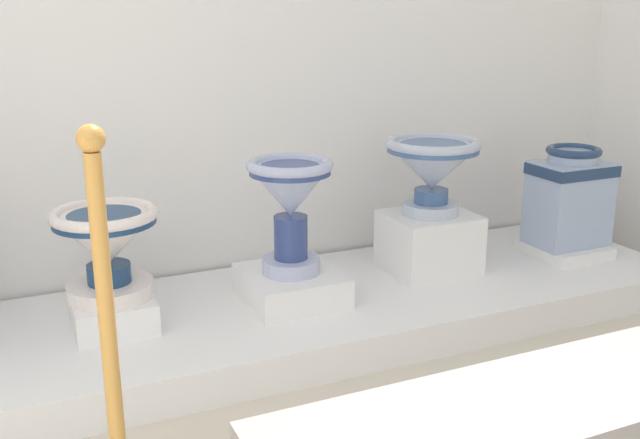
{
  "coord_description": "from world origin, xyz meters",
  "views": [
    {
      "loc": [
        0.9,
        -0.14,
        1.25
      ],
      "look_at": [
        2.02,
        2.36,
        0.45
      ],
      "focal_mm": 40.69,
      "sensor_mm": 36.0,
      "label": 1
    }
  ],
  "objects_px": {
    "antique_toilet_broad_patterned": "(570,194)",
    "plinth_block_rightmost": "(429,242)",
    "plinth_block_broad_patterned": "(564,249)",
    "antique_toilet_rightmost": "(432,165)",
    "antique_toilet_tall_cobalt": "(106,241)",
    "antique_toilet_central_ornate": "(290,196)",
    "stanchion_post_near_left": "(114,401)",
    "plinth_block_tall_cobalt": "(112,311)",
    "plinth_block_central_ornate": "(291,286)"
  },
  "relations": [
    {
      "from": "antique_toilet_central_ornate",
      "to": "antique_toilet_broad_patterned",
      "type": "xyz_separation_m",
      "value": [
        1.38,
        -0.01,
        -0.13
      ]
    },
    {
      "from": "antique_toilet_tall_cobalt",
      "to": "plinth_block_broad_patterned",
      "type": "bearing_deg",
      "value": -1.34
    },
    {
      "from": "plinth_block_central_ornate",
      "to": "plinth_block_broad_patterned",
      "type": "height_order",
      "value": "plinth_block_central_ornate"
    },
    {
      "from": "antique_toilet_broad_patterned",
      "to": "stanchion_post_near_left",
      "type": "bearing_deg",
      "value": -158.69
    },
    {
      "from": "antique_toilet_tall_cobalt",
      "to": "antique_toilet_central_ornate",
      "type": "xyz_separation_m",
      "value": [
        0.68,
        -0.04,
        0.1
      ]
    },
    {
      "from": "antique_toilet_central_ornate",
      "to": "plinth_block_rightmost",
      "type": "xyz_separation_m",
      "value": [
        0.68,
        0.07,
        -0.3
      ]
    },
    {
      "from": "antique_toilet_tall_cobalt",
      "to": "plinth_block_central_ornate",
      "type": "height_order",
      "value": "antique_toilet_tall_cobalt"
    },
    {
      "from": "antique_toilet_central_ornate",
      "to": "plinth_block_broad_patterned",
      "type": "bearing_deg",
      "value": -0.42
    },
    {
      "from": "plinth_block_rightmost",
      "to": "antique_toilet_rightmost",
      "type": "relative_size",
      "value": 0.92
    },
    {
      "from": "antique_toilet_tall_cobalt",
      "to": "plinth_block_rightmost",
      "type": "bearing_deg",
      "value": 1.5
    },
    {
      "from": "antique_toilet_rightmost",
      "to": "stanchion_post_near_left",
      "type": "bearing_deg",
      "value": -147.82
    },
    {
      "from": "antique_toilet_tall_cobalt",
      "to": "antique_toilet_central_ornate",
      "type": "relative_size",
      "value": 0.84
    },
    {
      "from": "antique_toilet_broad_patterned",
      "to": "plinth_block_central_ornate",
      "type": "bearing_deg",
      "value": 179.58
    },
    {
      "from": "antique_toilet_central_ornate",
      "to": "plinth_block_tall_cobalt",
      "type": "bearing_deg",
      "value": 176.8
    },
    {
      "from": "antique_toilet_central_ornate",
      "to": "antique_toilet_tall_cobalt",
      "type": "bearing_deg",
      "value": 176.8
    },
    {
      "from": "plinth_block_rightmost",
      "to": "plinth_block_broad_patterned",
      "type": "relative_size",
      "value": 1.12
    },
    {
      "from": "plinth_block_tall_cobalt",
      "to": "antique_toilet_rightmost",
      "type": "relative_size",
      "value": 0.81
    },
    {
      "from": "plinth_block_broad_patterned",
      "to": "antique_toilet_central_ornate",
      "type": "bearing_deg",
      "value": 179.58
    },
    {
      "from": "plinth_block_central_ornate",
      "to": "plinth_block_broad_patterned",
      "type": "bearing_deg",
      "value": -0.42
    },
    {
      "from": "plinth_block_rightmost",
      "to": "plinth_block_tall_cobalt",
      "type": "bearing_deg",
      "value": -178.5
    },
    {
      "from": "antique_toilet_broad_patterned",
      "to": "stanchion_post_near_left",
      "type": "xyz_separation_m",
      "value": [
        -2.19,
        -0.85,
        -0.09
      ]
    },
    {
      "from": "antique_toilet_tall_cobalt",
      "to": "antique_toilet_central_ornate",
      "type": "distance_m",
      "value": 0.69
    },
    {
      "from": "stanchion_post_near_left",
      "to": "plinth_block_rightmost",
      "type": "bearing_deg",
      "value": 32.18
    },
    {
      "from": "plinth_block_tall_cobalt",
      "to": "antique_toilet_rightmost",
      "type": "height_order",
      "value": "antique_toilet_rightmost"
    },
    {
      "from": "plinth_block_tall_cobalt",
      "to": "plinth_block_central_ornate",
      "type": "height_order",
      "value": "plinth_block_central_ornate"
    },
    {
      "from": "plinth_block_central_ornate",
      "to": "antique_toilet_broad_patterned",
      "type": "relative_size",
      "value": 0.85
    },
    {
      "from": "plinth_block_central_ornate",
      "to": "antique_toilet_tall_cobalt",
      "type": "bearing_deg",
      "value": 176.8
    },
    {
      "from": "plinth_block_tall_cobalt",
      "to": "plinth_block_broad_patterned",
      "type": "height_order",
      "value": "plinth_block_tall_cobalt"
    },
    {
      "from": "antique_toilet_tall_cobalt",
      "to": "plinth_block_central_ornate",
      "type": "distance_m",
      "value": 0.74
    },
    {
      "from": "plinth_block_broad_patterned",
      "to": "antique_toilet_rightmost",
      "type": "bearing_deg",
      "value": 173.13
    },
    {
      "from": "plinth_block_central_ornate",
      "to": "antique_toilet_rightmost",
      "type": "xyz_separation_m",
      "value": [
        0.68,
        0.07,
        0.42
      ]
    },
    {
      "from": "antique_toilet_broad_patterned",
      "to": "stanchion_post_near_left",
      "type": "height_order",
      "value": "stanchion_post_near_left"
    },
    {
      "from": "plinth_block_tall_cobalt",
      "to": "plinth_block_rightmost",
      "type": "height_order",
      "value": "plinth_block_rightmost"
    },
    {
      "from": "antique_toilet_tall_cobalt",
      "to": "plinth_block_central_ornate",
      "type": "xyz_separation_m",
      "value": [
        0.68,
        -0.04,
        -0.26
      ]
    },
    {
      "from": "plinth_block_central_ornate",
      "to": "antique_toilet_broad_patterned",
      "type": "xyz_separation_m",
      "value": [
        1.38,
        -0.01,
        0.23
      ]
    },
    {
      "from": "antique_toilet_rightmost",
      "to": "plinth_block_central_ornate",
      "type": "bearing_deg",
      "value": -173.81
    },
    {
      "from": "plinth_block_rightmost",
      "to": "antique_toilet_broad_patterned",
      "type": "height_order",
      "value": "antique_toilet_broad_patterned"
    },
    {
      "from": "plinth_block_central_ornate",
      "to": "plinth_block_rightmost",
      "type": "bearing_deg",
      "value": 6.19
    },
    {
      "from": "plinth_block_tall_cobalt",
      "to": "antique_toilet_tall_cobalt",
      "type": "distance_m",
      "value": 0.27
    },
    {
      "from": "plinth_block_broad_patterned",
      "to": "antique_toilet_broad_patterned",
      "type": "height_order",
      "value": "antique_toilet_broad_patterned"
    },
    {
      "from": "antique_toilet_broad_patterned",
      "to": "plinth_block_rightmost",
      "type": "bearing_deg",
      "value": 173.13
    },
    {
      "from": "plinth_block_central_ornate",
      "to": "plinth_block_broad_patterned",
      "type": "distance_m",
      "value": 1.38
    },
    {
      "from": "plinth_block_rightmost",
      "to": "antique_toilet_broad_patterned",
      "type": "distance_m",
      "value": 0.72
    },
    {
      "from": "plinth_block_broad_patterned",
      "to": "plinth_block_central_ornate",
      "type": "bearing_deg",
      "value": 179.58
    },
    {
      "from": "antique_toilet_tall_cobalt",
      "to": "plinth_block_central_ornate",
      "type": "relative_size",
      "value": 0.96
    },
    {
      "from": "plinth_block_tall_cobalt",
      "to": "stanchion_post_near_left",
      "type": "height_order",
      "value": "stanchion_post_near_left"
    },
    {
      "from": "antique_toilet_central_ornate",
      "to": "plinth_block_broad_patterned",
      "type": "height_order",
      "value": "antique_toilet_central_ornate"
    },
    {
      "from": "plinth_block_broad_patterned",
      "to": "antique_toilet_broad_patterned",
      "type": "bearing_deg",
      "value": 180.0
    },
    {
      "from": "plinth_block_rightmost",
      "to": "antique_toilet_rightmost",
      "type": "distance_m",
      "value": 0.35
    },
    {
      "from": "plinth_block_tall_cobalt",
      "to": "plinth_block_central_ornate",
      "type": "distance_m",
      "value": 0.69
    }
  ]
}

